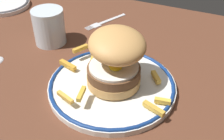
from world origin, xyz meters
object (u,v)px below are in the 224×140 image
(burger, at_px, (116,58))
(side_plate, at_px, (3,4))
(water_glass, at_px, (49,29))
(dinner_plate, at_px, (112,85))
(fork, at_px, (105,21))

(burger, distance_m, side_plate, 0.54)
(burger, xyz_separation_m, water_glass, (-0.22, 0.10, -0.03))
(water_glass, bearing_deg, dinner_plate, -24.90)
(burger, bearing_deg, dinner_plate, -134.67)
(burger, bearing_deg, water_glass, 156.77)
(side_plate, xyz_separation_m, fork, (0.34, 0.04, -0.01))
(dinner_plate, height_order, burger, burger)
(dinner_plate, bearing_deg, water_glass, 155.10)
(side_plate, bearing_deg, water_glass, -24.70)
(water_glass, xyz_separation_m, side_plate, (-0.26, 0.12, -0.03))
(fork, bearing_deg, water_glass, -116.20)
(dinner_plate, relative_size, side_plate, 1.59)
(side_plate, bearing_deg, fork, 6.08)
(burger, distance_m, water_glass, 0.24)
(dinner_plate, height_order, water_glass, water_glass)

